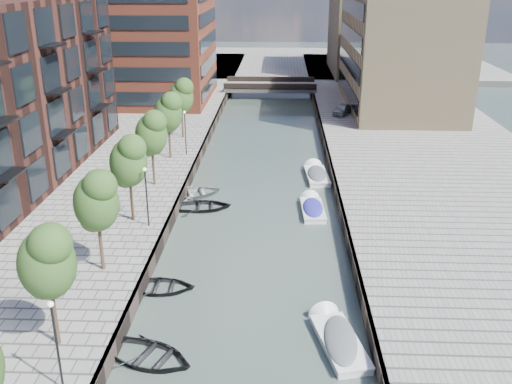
# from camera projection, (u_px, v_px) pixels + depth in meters

# --- Properties ---
(water) EXTENTS (300.00, 300.00, 0.00)m
(water) POSITION_uv_depth(u_px,v_px,m) (263.00, 166.00, 53.20)
(water) COLOR #38473F
(water) RESTS_ON ground
(quay_right) EXTENTS (20.00, 140.00, 1.00)m
(quay_right) POSITION_uv_depth(u_px,v_px,m) (437.00, 163.00, 52.37)
(quay_right) COLOR gray
(quay_right) RESTS_ON ground
(quay_wall_left) EXTENTS (0.25, 140.00, 1.00)m
(quay_wall_left) POSITION_uv_depth(u_px,v_px,m) (198.00, 160.00, 53.26)
(quay_wall_left) COLOR #332823
(quay_wall_left) RESTS_ON ground
(quay_wall_right) EXTENTS (0.25, 140.00, 1.00)m
(quay_wall_right) POSITION_uv_depth(u_px,v_px,m) (329.00, 161.00, 52.77)
(quay_wall_right) COLOR #332823
(quay_wall_right) RESTS_ON ground
(far_closure) EXTENTS (80.00, 40.00, 1.00)m
(far_closure) POSITION_uv_depth(u_px,v_px,m) (273.00, 63.00, 108.91)
(far_closure) COLOR gray
(far_closure) RESTS_ON ground
(tan_block_near) EXTENTS (12.00, 25.00, 14.00)m
(tan_block_near) POSITION_uv_depth(u_px,v_px,m) (399.00, 49.00, 70.15)
(tan_block_near) COLOR tan
(tan_block_near) RESTS_ON quay_right
(tan_block_far) EXTENTS (12.00, 20.00, 16.00)m
(tan_block_far) POSITION_uv_depth(u_px,v_px,m) (370.00, 23.00, 94.01)
(tan_block_far) COLOR tan
(tan_block_far) RESTS_ON quay_right
(bridge) EXTENTS (13.00, 6.00, 1.30)m
(bridge) POSITION_uv_depth(u_px,v_px,m) (270.00, 86.00, 82.50)
(bridge) COLOR gray
(bridge) RESTS_ON ground
(tree_1) EXTENTS (2.50, 2.50, 5.95)m
(tree_1) POSITION_uv_depth(u_px,v_px,m) (46.00, 259.00, 24.61)
(tree_1) COLOR #382619
(tree_1) RESTS_ON quay_left
(tree_2) EXTENTS (2.50, 2.50, 5.95)m
(tree_2) POSITION_uv_depth(u_px,v_px,m) (96.00, 199.00, 31.13)
(tree_2) COLOR #382619
(tree_2) RESTS_ON quay_left
(tree_3) EXTENTS (2.50, 2.50, 5.95)m
(tree_3) POSITION_uv_depth(u_px,v_px,m) (128.00, 160.00, 37.65)
(tree_3) COLOR #382619
(tree_3) RESTS_ON quay_left
(tree_4) EXTENTS (2.50, 2.50, 5.95)m
(tree_4) POSITION_uv_depth(u_px,v_px,m) (151.00, 132.00, 44.17)
(tree_4) COLOR #382619
(tree_4) RESTS_ON quay_left
(tree_5) EXTENTS (2.50, 2.50, 5.95)m
(tree_5) POSITION_uv_depth(u_px,v_px,m) (168.00, 111.00, 50.69)
(tree_5) COLOR #382619
(tree_5) RESTS_ON quay_left
(tree_6) EXTENTS (2.50, 2.50, 5.95)m
(tree_6) POSITION_uv_depth(u_px,v_px,m) (181.00, 95.00, 57.21)
(tree_6) COLOR #382619
(tree_6) RESTS_ON quay_left
(lamp_0) EXTENTS (0.24, 0.24, 4.12)m
(lamp_0) POSITION_uv_depth(u_px,v_px,m) (56.00, 337.00, 22.41)
(lamp_0) COLOR black
(lamp_0) RESTS_ON quay_left
(lamp_1) EXTENTS (0.24, 0.24, 4.12)m
(lamp_1) POSITION_uv_depth(u_px,v_px,m) (146.00, 191.00, 37.32)
(lamp_1) COLOR black
(lamp_1) RESTS_ON quay_left
(lamp_2) EXTENTS (0.24, 0.24, 4.12)m
(lamp_2) POSITION_uv_depth(u_px,v_px,m) (185.00, 128.00, 52.22)
(lamp_2) COLOR black
(lamp_2) RESTS_ON quay_left
(sloop_0) EXTENTS (5.35, 4.61, 0.93)m
(sloop_0) POSITION_uv_depth(u_px,v_px,m) (149.00, 360.00, 26.58)
(sloop_0) COLOR black
(sloop_0) RESTS_ON ground
(sloop_1) EXTENTS (4.11, 2.98, 0.84)m
(sloop_1) POSITION_uv_depth(u_px,v_px,m) (160.00, 290.00, 32.43)
(sloop_1) COLOR black
(sloop_1) RESTS_ON ground
(sloop_3) EXTENTS (5.56, 4.88, 0.96)m
(sloop_3) POSITION_uv_depth(u_px,v_px,m) (194.00, 196.00, 46.00)
(sloop_3) COLOR #ADADAB
(sloop_3) RESTS_ON ground
(sloop_4) EXTENTS (4.81, 3.68, 0.93)m
(sloop_4) POSITION_uv_depth(u_px,v_px,m) (202.00, 209.00, 43.47)
(sloop_4) COLOR black
(sloop_4) RESTS_ON ground
(motorboat_1) EXTENTS (2.81, 5.26, 1.67)m
(motorboat_1) POSITION_uv_depth(u_px,v_px,m) (337.00, 338.00, 27.83)
(motorboat_1) COLOR white
(motorboat_1) RESTS_ON ground
(motorboat_3) EXTENTS (1.84, 4.77, 1.57)m
(motorboat_3) POSITION_uv_depth(u_px,v_px,m) (312.00, 208.00, 43.17)
(motorboat_3) COLOR white
(motorboat_3) RESTS_ON ground
(motorboat_4) EXTENTS (2.17, 5.31, 1.73)m
(motorboat_4) POSITION_uv_depth(u_px,v_px,m) (316.00, 174.00, 50.27)
(motorboat_4) COLOR white
(motorboat_4) RESTS_ON ground
(car) EXTENTS (2.87, 3.94, 1.25)m
(car) POSITION_uv_depth(u_px,v_px,m) (342.00, 109.00, 67.76)
(car) COLOR #9FA1A4
(car) RESTS_ON quay_right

